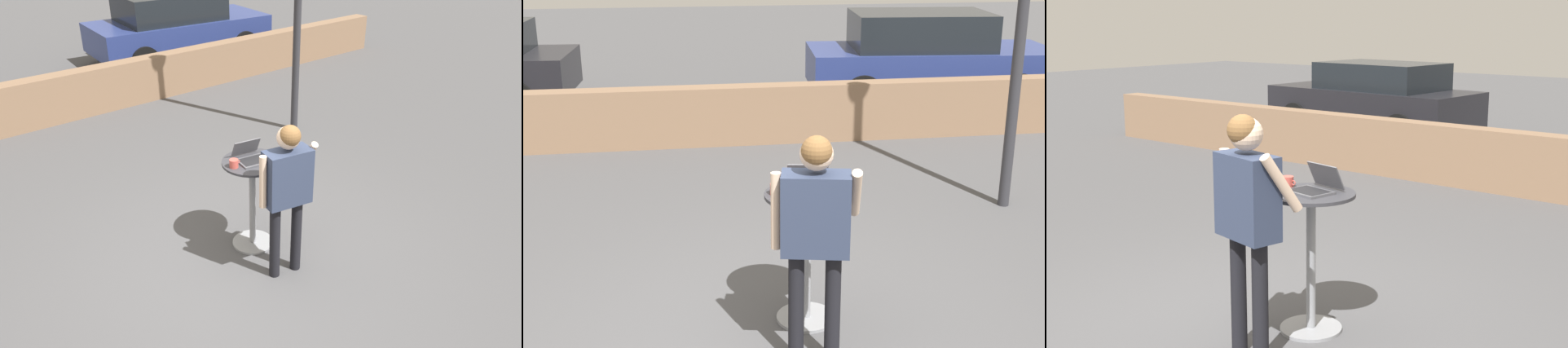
% 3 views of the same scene
% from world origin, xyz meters
% --- Properties ---
extents(ground_plane, '(50.00, 50.00, 0.00)m').
position_xyz_m(ground_plane, '(0.00, 0.00, 0.00)').
color(ground_plane, '#4C4C4F').
extents(pavement_kerb, '(16.32, 0.35, 0.83)m').
position_xyz_m(pavement_kerb, '(0.00, 5.40, 0.42)').
color(pavement_kerb, '#84664C').
rests_on(pavement_kerb, ground_plane).
extents(cafe_table, '(0.65, 0.65, 1.06)m').
position_xyz_m(cafe_table, '(0.37, 0.33, 0.65)').
color(cafe_table, gray).
rests_on(cafe_table, ground_plane).
extents(laptop, '(0.36, 0.38, 0.20)m').
position_xyz_m(laptop, '(0.38, 0.36, 1.10)').
color(laptop, '#515156').
rests_on(laptop, cafe_table).
extents(coffee_mug, '(0.12, 0.09, 0.09)m').
position_xyz_m(coffee_mug, '(0.14, 0.34, 1.10)').
color(coffee_mug, '#C14C42').
rests_on(coffee_mug, cafe_table).
extents(standing_person, '(0.64, 0.35, 1.69)m').
position_xyz_m(standing_person, '(0.31, -0.27, 1.08)').
color(standing_person, black).
rests_on(standing_person, ground_plane).
extents(parked_car_further_down, '(4.40, 2.24, 1.58)m').
position_xyz_m(parked_car_further_down, '(3.85, 7.55, 0.80)').
color(parked_car_further_down, navy).
rests_on(parked_car_further_down, ground_plane).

